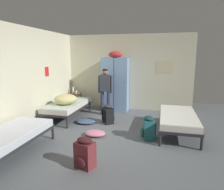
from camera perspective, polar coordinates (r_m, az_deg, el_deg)
name	(u,v)px	position (r m, az deg, el deg)	size (l,w,h in m)	color
ground_plane	(110,134)	(5.18, -0.69, -10.91)	(8.27, 8.27, 0.00)	slate
room_backdrop	(82,75)	(6.37, -8.35, 5.42)	(4.49, 5.23, 2.66)	beige
locker_bank	(115,83)	(7.20, 0.97, 3.27)	(0.90, 0.55, 2.07)	#7A9ECC
shelf_unit	(75,99)	(7.72, -10.16, -1.08)	(0.38, 0.30, 0.57)	brown
bed_left_rear	(68,106)	(6.59, -12.21, -2.90)	(0.90, 1.90, 0.49)	#28282D
bed_right	(178,118)	(5.44, 17.84, -6.12)	(0.90, 1.90, 0.49)	#28282D
bed_left_front	(8,137)	(4.52, -26.84, -10.29)	(0.90, 1.90, 0.49)	#28282D
bedding_heap	(66,99)	(6.29, -12.73, -1.14)	(0.68, 0.66, 0.30)	#D1C67F
person_traveler	(105,87)	(6.65, -1.88, 2.13)	(0.48, 0.21, 1.51)	#2D334C
water_bottle	(73,90)	(7.71, -10.73, 1.42)	(0.07, 0.07, 0.25)	white
lotion_bottle	(76,92)	(7.60, -9.87, 0.90)	(0.05, 0.05, 0.13)	white
backpack_teal	(148,128)	(4.92, 10.02, -9.04)	(0.38, 0.37, 0.55)	#23666B
backpack_maroon	(85,153)	(3.72, -7.61, -15.77)	(0.38, 0.39, 0.55)	maroon
backpack_black	(108,114)	(5.93, -1.05, -5.41)	(0.42, 0.41, 0.55)	black
clothes_pile_denim	(86,121)	(6.05, -7.31, -7.21)	(0.60, 0.48, 0.11)	#42567A
clothes_pile_pink	(95,133)	(5.10, -4.71, -10.53)	(0.51, 0.38, 0.13)	pink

